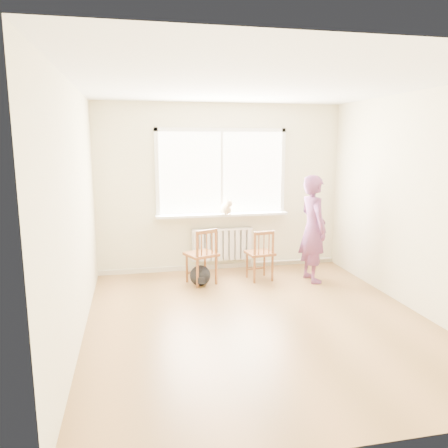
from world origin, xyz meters
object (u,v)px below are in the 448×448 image
chair_left (203,256)px  chair_right (261,255)px  cat (227,208)px  backpack (200,276)px  person (313,229)px

chair_left → chair_right: bearing=159.1°
chair_right → cat: 0.96m
chair_right → backpack: 0.98m
cat → person: bearing=-43.2°
person → cat: 1.41m
chair_right → cat: size_ratio=2.05×
person → cat: person is taller
person → cat: size_ratio=4.20×
chair_left → person: person is taller
person → cat: (-1.17, 0.73, 0.25)m
person → backpack: 1.83m
chair_left → cat: 0.98m
chair_left → backpack: bearing=28.0°
cat → backpack: cat is taller
backpack → chair_left: bearing=49.7°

